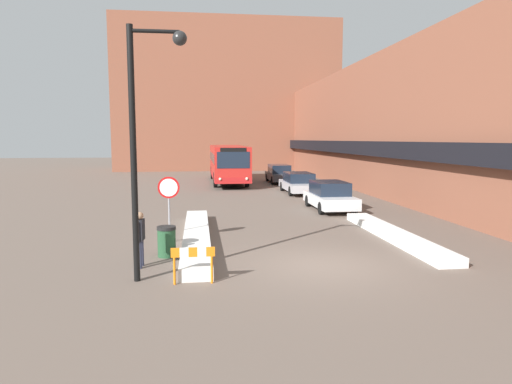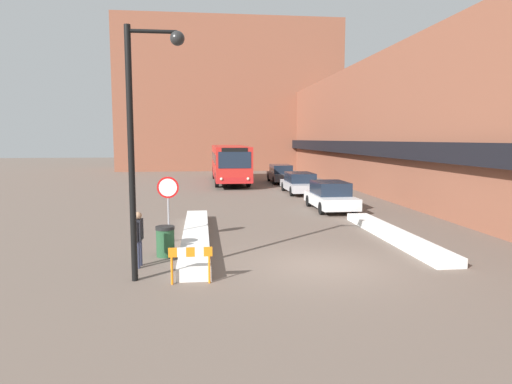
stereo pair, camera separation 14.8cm
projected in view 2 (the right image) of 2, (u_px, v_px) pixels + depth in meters
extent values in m
plane|color=#66564C|center=(320.00, 266.00, 13.17)|extent=(160.00, 160.00, 0.00)
cube|color=brown|center=(365.00, 129.00, 37.50)|extent=(5.00, 60.00, 8.95)
cube|color=black|center=(332.00, 146.00, 37.34)|extent=(0.50, 60.00, 0.90)
cube|color=brown|center=(229.00, 97.00, 54.91)|extent=(26.00, 8.00, 17.31)
cube|color=silver|center=(196.00, 236.00, 16.35)|extent=(0.90, 9.57, 0.35)
cube|color=silver|center=(393.00, 235.00, 16.72)|extent=(0.90, 8.00, 0.30)
cube|color=red|center=(230.00, 161.00, 38.12)|extent=(2.63, 12.22, 2.58)
cube|color=red|center=(230.00, 174.00, 38.24)|extent=(2.65, 12.24, 0.45)
cube|color=#192333|center=(230.00, 157.00, 38.08)|extent=(2.65, 11.24, 0.71)
cube|color=#192333|center=(235.00, 160.00, 32.04)|extent=(2.32, 0.03, 1.16)
cube|color=black|center=(235.00, 150.00, 31.95)|extent=(1.84, 0.03, 0.28)
sphere|color=#F2EAC6|center=(221.00, 179.00, 32.07)|extent=(0.20, 0.20, 0.20)
sphere|color=#F2EAC6|center=(248.00, 179.00, 32.29)|extent=(0.20, 0.20, 0.20)
cylinder|color=black|center=(217.00, 180.00, 34.38)|extent=(0.28, 1.15, 1.15)
cylinder|color=black|center=(248.00, 180.00, 34.66)|extent=(0.28, 1.15, 1.15)
cylinder|color=black|center=(214.00, 173.00, 41.85)|extent=(0.28, 1.15, 1.15)
cylinder|color=black|center=(240.00, 172.00, 42.13)|extent=(0.28, 1.15, 1.15)
cube|color=silver|center=(331.00, 200.00, 23.44)|extent=(1.81, 4.36, 0.56)
cube|color=#192333|center=(330.00, 188.00, 23.47)|extent=(1.59, 2.40, 0.66)
cylinder|color=black|center=(355.00, 208.00, 22.22)|extent=(0.20, 0.62, 0.62)
cylinder|color=black|center=(322.00, 208.00, 22.03)|extent=(0.20, 0.62, 0.62)
cylinder|color=black|center=(338.00, 200.00, 24.89)|extent=(0.20, 0.62, 0.62)
cylinder|color=black|center=(309.00, 201.00, 24.70)|extent=(0.20, 0.62, 0.62)
cube|color=#B7B7BC|center=(300.00, 186.00, 30.68)|extent=(1.90, 4.88, 0.50)
cube|color=#192333|center=(300.00, 177.00, 30.73)|extent=(1.67, 2.68, 0.62)
cylinder|color=black|center=(318.00, 191.00, 29.31)|extent=(0.20, 0.64, 0.64)
cylinder|color=black|center=(292.00, 191.00, 29.10)|extent=(0.20, 0.64, 0.64)
cylinder|color=black|center=(308.00, 186.00, 32.29)|extent=(0.20, 0.64, 0.64)
cylinder|color=black|center=(283.00, 186.00, 32.09)|extent=(0.20, 0.64, 0.64)
cube|color=#38383D|center=(281.00, 176.00, 38.07)|extent=(1.77, 4.60, 0.56)
cube|color=#192333|center=(281.00, 169.00, 38.11)|extent=(1.56, 2.53, 0.68)
cylinder|color=black|center=(294.00, 180.00, 36.78)|extent=(0.20, 0.66, 0.66)
cylinder|color=black|center=(274.00, 180.00, 36.59)|extent=(0.20, 0.66, 0.66)
cylinder|color=black|center=(287.00, 177.00, 39.59)|extent=(0.20, 0.66, 0.66)
cylinder|color=black|center=(269.00, 177.00, 39.41)|extent=(0.20, 0.66, 0.66)
cylinder|color=gray|center=(168.00, 210.00, 16.05)|extent=(0.07, 0.07, 2.34)
cylinder|color=red|center=(168.00, 187.00, 15.94)|extent=(0.76, 0.03, 0.76)
cylinder|color=white|center=(168.00, 187.00, 15.93)|extent=(0.62, 0.01, 0.62)
cylinder|color=black|center=(131.00, 157.00, 11.43)|extent=(0.16, 0.16, 6.41)
cylinder|color=black|center=(152.00, 31.00, 11.14)|extent=(1.20, 0.10, 0.10)
sphere|color=black|center=(177.00, 38.00, 11.23)|extent=(0.36, 0.36, 0.36)
cylinder|color=#333851|center=(138.00, 255.00, 12.87)|extent=(0.12, 0.12, 0.79)
cylinder|color=#333851|center=(140.00, 252.00, 13.14)|extent=(0.12, 0.12, 0.79)
cube|color=black|center=(138.00, 230.00, 12.93)|extent=(0.23, 0.44, 0.59)
sphere|color=#9E7556|center=(138.00, 216.00, 12.88)|extent=(0.22, 0.22, 0.22)
cylinder|color=black|center=(137.00, 232.00, 12.72)|extent=(0.09, 0.09, 0.56)
cylinder|color=black|center=(140.00, 229.00, 13.14)|extent=(0.09, 0.09, 0.56)
cylinder|color=#234C2D|center=(165.00, 243.00, 14.20)|extent=(0.56, 0.56, 0.85)
cylinder|color=black|center=(165.00, 228.00, 14.14)|extent=(0.59, 0.59, 0.10)
cylinder|color=orange|center=(172.00, 271.00, 11.44)|extent=(0.06, 0.06, 0.70)
cylinder|color=orange|center=(209.00, 270.00, 11.55)|extent=(0.06, 0.06, 0.70)
cube|color=orange|center=(173.00, 253.00, 11.39)|extent=(0.22, 0.04, 0.24)
cube|color=white|center=(182.00, 252.00, 11.41)|extent=(0.22, 0.04, 0.24)
cube|color=orange|center=(190.00, 252.00, 11.44)|extent=(0.22, 0.04, 0.24)
cube|color=white|center=(199.00, 252.00, 11.46)|extent=(0.22, 0.04, 0.24)
cube|color=orange|center=(208.00, 252.00, 11.49)|extent=(0.22, 0.04, 0.24)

